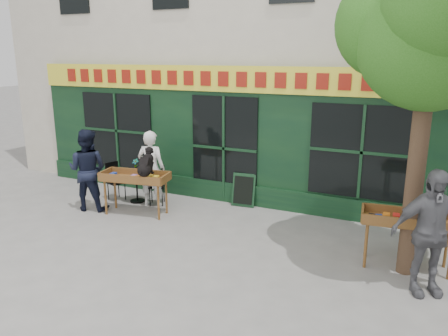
{
  "coord_description": "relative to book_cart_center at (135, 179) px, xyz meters",
  "views": [
    {
      "loc": [
        4.37,
        -7.04,
        3.54
      ],
      "look_at": [
        0.84,
        0.5,
        1.38
      ],
      "focal_mm": 35.0,
      "sensor_mm": 36.0,
      "label": 1
    }
  ],
  "objects": [
    {
      "name": "street_tree",
      "position": [
        5.78,
        -0.3,
        3.29
      ],
      "size": [
        3.05,
        2.9,
        5.6
      ],
      "color": "#382619",
      "rests_on": "ground"
    },
    {
      "name": "book_cart_right",
      "position": [
        5.72,
        -0.19,
        0.0
      ],
      "size": [
        1.56,
        0.79,
        0.99
      ],
      "rotation": [
        0.0,
        0.0,
        0.11
      ],
      "color": "brown",
      "rests_on": "ground"
    },
    {
      "name": "woman",
      "position": [
        0.0,
        0.65,
        0.09
      ],
      "size": [
        0.73,
        0.54,
        1.83
      ],
      "primitive_type": "imported",
      "rotation": [
        0.0,
        0.0,
        3.31
      ],
      "color": "white",
      "rests_on": "ground"
    },
    {
      "name": "man_right",
      "position": [
        6.02,
        -0.94,
        0.16
      ],
      "size": [
        1.24,
        0.94,
        1.96
      ],
      "primitive_type": "imported",
      "rotation": [
        0.0,
        0.0,
        0.46
      ],
      "color": "#545458",
      "rests_on": "ground"
    },
    {
      "name": "chalkboard",
      "position": [
        2.01,
        1.53,
        -0.42
      ],
      "size": [
        0.58,
        0.24,
        0.79
      ],
      "rotation": [
        0.0,
        0.0,
        0.1
      ],
      "color": "black",
      "rests_on": "ground"
    },
    {
      "name": "bistro_chair_right",
      "position": [
        0.13,
        0.8,
        -0.26
      ],
      "size": [
        0.48,
        0.48,
        0.95
      ],
      "rotation": [
        0.0,
        0.0,
        -1.13
      ],
      "color": "black",
      "rests_on": "ground"
    },
    {
      "name": "building",
      "position": [
        1.44,
        5.32,
        4.15
      ],
      "size": [
        14.0,
        7.26,
        10.0
      ],
      "color": "beige",
      "rests_on": "ground"
    },
    {
      "name": "man_left",
      "position": [
        -1.2,
        -0.19,
        0.13
      ],
      "size": [
        1.08,
        0.94,
        1.91
      ],
      "primitive_type": "imported",
      "rotation": [
        0.0,
        0.0,
        3.4
      ],
      "color": "black",
      "rests_on": "ground"
    },
    {
      "name": "ground",
      "position": [
        1.44,
        -0.66,
        -0.82
      ],
      "size": [
        80.0,
        80.0,
        0.0
      ],
      "primitive_type": "plane",
      "color": "slate",
      "rests_on": "ground"
    },
    {
      "name": "bistro_table",
      "position": [
        -0.5,
        0.71,
        -0.28
      ],
      "size": [
        0.6,
        0.6,
        0.76
      ],
      "color": "black",
      "rests_on": "ground"
    },
    {
      "name": "book_cart_center",
      "position": [
        0.0,
        0.0,
        0.0
      ],
      "size": [
        1.58,
        0.86,
        0.99
      ],
      "rotation": [
        0.0,
        0.0,
        0.17
      ],
      "color": "brown",
      "rests_on": "ground"
    },
    {
      "name": "dog",
      "position": [
        0.35,
        -0.05,
        0.47
      ],
      "size": [
        0.43,
        0.65,
        0.6
      ],
      "primitive_type": null,
      "rotation": [
        0.0,
        0.0,
        0.17
      ],
      "color": "black",
      "rests_on": "book_cart_center"
    },
    {
      "name": "potted_plant",
      "position": [
        -0.5,
        0.71,
        0.11
      ],
      "size": [
        0.18,
        0.13,
        0.33
      ],
      "primitive_type": "imported",
      "rotation": [
        0.0,
        0.0,
        -0.09
      ],
      "color": "gray",
      "rests_on": "bistro_table"
    },
    {
      "name": "bistro_chair_left",
      "position": [
        -1.13,
        0.64,
        -0.26
      ],
      "size": [
        0.47,
        0.46,
        0.95
      ],
      "rotation": [
        0.0,
        0.0,
        1.22
      ],
      "color": "black",
      "rests_on": "ground"
    }
  ]
}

